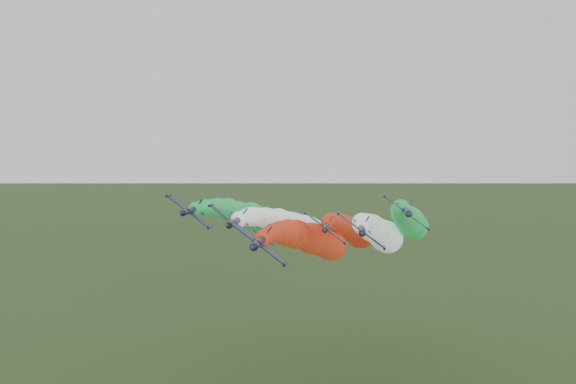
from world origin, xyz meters
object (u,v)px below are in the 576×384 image
(jet_trail, at_px, (351,230))
(jet_outer_right, at_px, (408,220))
(jet_inner_right, at_px, (379,233))
(jet_outer_left, at_px, (259,219))
(jet_inner_left, at_px, (295,227))
(jet_lead, at_px, (313,240))

(jet_trail, bearing_deg, jet_outer_right, -29.08)
(jet_inner_right, height_order, jet_trail, jet_inner_right)
(jet_outer_left, xyz_separation_m, jet_outer_right, (36.19, 1.09, 0.17))
(jet_outer_left, xyz_separation_m, jet_trail, (22.59, 8.65, -3.55))
(jet_inner_right, distance_m, jet_trail, 14.19)
(jet_outer_left, bearing_deg, jet_inner_left, -39.58)
(jet_outer_left, relative_size, jet_trail, 1.01)
(jet_inner_left, xyz_separation_m, jet_trail, (12.89, 16.68, -2.65))
(jet_inner_left, relative_size, jet_trail, 1.01)
(jet_inner_left, height_order, jet_outer_left, jet_outer_left)
(jet_inner_right, xyz_separation_m, jet_trail, (-6.42, 12.59, -1.22))
(jet_lead, xyz_separation_m, jet_outer_left, (-14.79, 21.43, 1.58))
(jet_inner_left, distance_m, jet_trail, 21.24)
(jet_inner_left, bearing_deg, jet_lead, -69.22)
(jet_lead, height_order, jet_outer_left, jet_outer_left)
(jet_lead, distance_m, jet_inner_left, 14.35)
(jet_inner_right, height_order, jet_outer_right, jet_outer_right)
(jet_lead, relative_size, jet_inner_left, 0.99)
(jet_lead, height_order, jet_inner_left, jet_inner_left)
(jet_inner_right, relative_size, jet_trail, 1.01)
(jet_inner_right, relative_size, jet_outer_right, 1.01)
(jet_lead, relative_size, jet_outer_left, 0.99)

